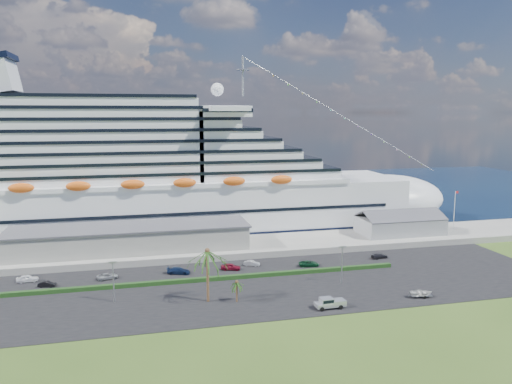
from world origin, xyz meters
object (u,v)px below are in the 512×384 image
object	(u,v)px
cruise_ship	(141,181)
pickup_truck	(330,302)
boat_trailer	(421,293)
parked_car_3	(179,271)

from	to	relation	value
cruise_ship	pickup_truck	bearing A→B (deg)	-64.01
cruise_ship	pickup_truck	xyz separation A→B (m)	(33.60, -68.90, -15.42)
cruise_ship	boat_trailer	size ratio (longest dim) A/B	35.06
boat_trailer	cruise_ship	bearing A→B (deg)	128.30
cruise_ship	pickup_truck	distance (m)	78.19
cruise_ship	parked_car_3	world-z (taller)	cruise_ship
parked_car_3	pickup_truck	world-z (taller)	pickup_truck
cruise_ship	boat_trailer	xyz separation A→B (m)	(53.65, -67.94, -15.57)
parked_car_3	boat_trailer	size ratio (longest dim) A/B	0.97
boat_trailer	pickup_truck	bearing A→B (deg)	-177.27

